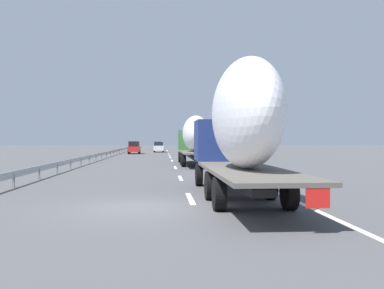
{
  "coord_description": "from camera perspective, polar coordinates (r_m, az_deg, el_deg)",
  "views": [
    {
      "loc": [
        -13.89,
        -0.75,
        2.17
      ],
      "look_at": [
        16.11,
        -2.85,
        1.85
      ],
      "focal_mm": 40.32,
      "sensor_mm": 36.0,
      "label": 1
    }
  ],
  "objects": [
    {
      "name": "lane_stripe_3",
      "position": [
        45.07,
        -2.67,
        -2.15
      ],
      "size": [
        3.2,
        0.2,
        0.01
      ],
      "primitive_type": "cube",
      "color": "white",
      "rests_on": "ground_plane"
    },
    {
      "name": "road_sign",
      "position": [
        53.75,
        2.35,
        0.54
      ],
      "size": [
        0.1,
        0.9,
        3.03
      ],
      "color": "gray",
      "rests_on": "ground_plane"
    },
    {
      "name": "tree_4",
      "position": [
        69.5,
        3.55,
        1.89
      ],
      "size": [
        3.42,
        3.42,
        5.96
      ],
      "color": "#472D19",
      "rests_on": "ground_plane"
    },
    {
      "name": "guardrail_median",
      "position": [
        57.31,
        -10.77,
        -0.99
      ],
      "size": [
        94.0,
        0.1,
        0.76
      ],
      "color": "#9EA0A5",
      "rests_on": "ground_plane"
    },
    {
      "name": "tree_2",
      "position": [
        57.55,
        7.74,
        3.03
      ],
      "size": [
        3.23,
        3.23,
        7.43
      ],
      "color": "#472D19",
      "rests_on": "ground_plane"
    },
    {
      "name": "tree_1",
      "position": [
        85.61,
        3.99,
        1.2
      ],
      "size": [
        2.48,
        2.48,
        4.88
      ],
      "color": "#472D19",
      "rests_on": "ground_plane"
    },
    {
      "name": "tree_0",
      "position": [
        58.79,
        6.57,
        3.03
      ],
      "size": [
        2.79,
        2.79,
        7.44
      ],
      "color": "#472D19",
      "rests_on": "ground_plane"
    },
    {
      "name": "lane_stripe_2",
      "position": [
        33.88,
        -2.22,
        -3.06
      ],
      "size": [
        3.2,
        0.2,
        0.01
      ],
      "primitive_type": "cube",
      "color": "white",
      "rests_on": "ground_plane"
    },
    {
      "name": "lane_stripe_7",
      "position": [
        84.84,
        -3.29,
        -0.86
      ],
      "size": [
        3.2,
        0.2,
        0.01
      ],
      "primitive_type": "cube",
      "color": "white",
      "rests_on": "ground_plane"
    },
    {
      "name": "truck_lead",
      "position": [
        37.43,
        0.36,
        0.98
      ],
      "size": [
        13.19,
        2.55,
        4.22
      ],
      "color": "#387038",
      "rests_on": "ground_plane"
    },
    {
      "name": "truck_trailing",
      "position": [
        15.83,
        6.38,
        2.51
      ],
      "size": [
        13.27,
        2.55,
        4.94
      ],
      "color": "navy",
      "rests_on": "ground_plane"
    },
    {
      "name": "ground_plane",
      "position": [
        53.94,
        -4.8,
        -1.7
      ],
      "size": [
        260.0,
        260.0,
        0.0
      ],
      "primitive_type": "plane",
      "color": "#4C4C4F"
    },
    {
      "name": "tree_3",
      "position": [
        100.41,
        2.49,
        1.35
      ],
      "size": [
        2.5,
        2.5,
        5.35
      ],
      "color": "#472D19",
      "rests_on": "ground_plane"
    },
    {
      "name": "lane_stripe_5",
      "position": [
        58.51,
        -2.97,
        -1.52
      ],
      "size": [
        3.2,
        0.2,
        0.01
      ],
      "primitive_type": "cube",
      "color": "white",
      "rests_on": "ground_plane"
    },
    {
      "name": "tree_5",
      "position": [
        61.32,
        5.19,
        2.34
      ],
      "size": [
        3.29,
        3.29,
        6.74
      ],
      "color": "#472D19",
      "rests_on": "ground_plane"
    },
    {
      "name": "lane_stripe_4",
      "position": [
        52.91,
        -2.86,
        -1.74
      ],
      "size": [
        3.2,
        0.2,
        0.01
      ],
      "primitive_type": "cube",
      "color": "white",
      "rests_on": "ground_plane"
    },
    {
      "name": "lane_stripe_0",
      "position": [
        16.07,
        -0.22,
        -7.15
      ],
      "size": [
        3.2,
        0.2,
        0.01
      ],
      "primitive_type": "cube",
      "color": "white",
      "rests_on": "ground_plane"
    },
    {
      "name": "lane_stripe_9",
      "position": [
        88.25,
        -3.32,
        -0.8
      ],
      "size": [
        3.2,
        0.2,
        0.01
      ],
      "primitive_type": "cube",
      "color": "white",
      "rests_on": "ground_plane"
    },
    {
      "name": "lane_stripe_8",
      "position": [
        91.49,
        -3.35,
        -0.75
      ],
      "size": [
        3.2,
        0.2,
        0.01
      ],
      "primitive_type": "cube",
      "color": "white",
      "rests_on": "ground_plane"
    },
    {
      "name": "lane_stripe_6",
      "position": [
        66.29,
        -3.09,
        -1.27
      ],
      "size": [
        3.2,
        0.2,
        0.01
      ],
      "primitive_type": "cube",
      "color": "white",
      "rests_on": "ground_plane"
    },
    {
      "name": "car_black_suv",
      "position": [
        91.53,
        -4.49,
        -0.18
      ],
      "size": [
        4.31,
        1.76,
        1.8
      ],
      "color": "black",
      "rests_on": "ground_plane"
    },
    {
      "name": "edge_line_right",
      "position": [
        59.12,
        0.61,
        -1.49
      ],
      "size": [
        110.0,
        0.2,
        0.01
      ],
      "primitive_type": "cube",
      "color": "white",
      "rests_on": "ground_plane"
    },
    {
      "name": "lane_stripe_1",
      "position": [
        24.59,
        -1.55,
        -4.45
      ],
      "size": [
        3.2,
        0.2,
        0.01
      ],
      "primitive_type": "cube",
      "color": "white",
      "rests_on": "ground_plane"
    },
    {
      "name": "car_red_compact",
      "position": [
        68.16,
        -7.66,
        -0.4
      ],
      "size": [
        4.67,
        1.81,
        1.96
      ],
      "color": "red",
      "rests_on": "ground_plane"
    },
    {
      "name": "car_white_van",
      "position": [
        76.41,
        -4.43,
        -0.34
      ],
      "size": [
        4.71,
        1.75,
        1.77
      ],
      "color": "white",
      "rests_on": "ground_plane"
    }
  ]
}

